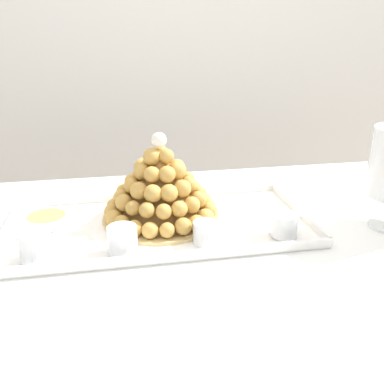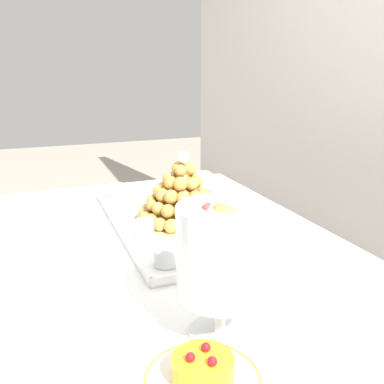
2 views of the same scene
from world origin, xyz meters
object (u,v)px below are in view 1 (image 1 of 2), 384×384
at_px(dessert_cup_mid_right, 284,226).
at_px(creme_brulee_ramekin, 47,219).
at_px(croquembouche, 160,188).
at_px(dessert_cup_left, 35,247).
at_px(dessert_cup_centre, 205,234).
at_px(serving_tray, 160,225).
at_px(dessert_cup_mid_left, 123,241).
at_px(wine_glass, 158,169).

height_order(dessert_cup_mid_right, creme_brulee_ramekin, dessert_cup_mid_right).
bearing_deg(croquembouche, dessert_cup_left, -151.36).
xyz_separation_m(croquembouche, dessert_cup_mid_right, (0.25, -0.13, -0.05)).
height_order(dessert_cup_centre, creme_brulee_ramekin, dessert_cup_centre).
xyz_separation_m(croquembouche, dessert_cup_left, (-0.26, -0.14, -0.05)).
bearing_deg(creme_brulee_ramekin, dessert_cup_centre, -24.78).
height_order(serving_tray, dessert_cup_left, dessert_cup_left).
relative_size(dessert_cup_left, dessert_cup_centre, 1.19).
xyz_separation_m(dessert_cup_left, dessert_cup_mid_left, (0.17, -0.00, -0.00)).
bearing_deg(dessert_cup_left, creme_brulee_ramekin, 90.84).
relative_size(serving_tray, wine_glass, 4.42).
xyz_separation_m(serving_tray, croquembouche, (0.01, 0.03, 0.08)).
xyz_separation_m(dessert_cup_mid_left, wine_glass, (0.09, 0.21, 0.08)).
height_order(dessert_cup_mid_left, wine_glass, wine_glass).
bearing_deg(dessert_cup_mid_left, croquembouche, 57.53).
bearing_deg(serving_tray, wine_glass, 85.93).
height_order(dessert_cup_left, dessert_cup_mid_left, dessert_cup_left).
relative_size(croquembouche, creme_brulee_ramekin, 2.84).
bearing_deg(creme_brulee_ramekin, dessert_cup_left, -89.16).
height_order(serving_tray, wine_glass, wine_glass).
height_order(croquembouche, dessert_cup_centre, croquembouche).
distance_m(croquembouche, dessert_cup_mid_left, 0.18).
relative_size(serving_tray, dessert_cup_mid_left, 11.47).
bearing_deg(dessert_cup_left, dessert_cup_centre, 0.72).
height_order(croquembouche, dessert_cup_mid_left, croquembouche).
relative_size(dessert_cup_left, wine_glass, 0.40).
distance_m(dessert_cup_centre, wine_glass, 0.23).
height_order(dessert_cup_left, dessert_cup_centre, dessert_cup_left).
xyz_separation_m(dessert_cup_left, dessert_cup_centre, (0.33, 0.00, -0.00)).
bearing_deg(dessert_cup_mid_right, croquembouche, 151.82).
height_order(croquembouche, dessert_cup_mid_right, croquembouche).
bearing_deg(croquembouche, dessert_cup_mid_left, -122.47).
height_order(dessert_cup_centre, dessert_cup_mid_right, dessert_cup_mid_right).
height_order(dessert_cup_mid_left, dessert_cup_mid_right, dessert_cup_mid_left).
height_order(serving_tray, dessert_cup_mid_left, dessert_cup_mid_left).
bearing_deg(croquembouche, creme_brulee_ramekin, 175.89).
xyz_separation_m(croquembouche, creme_brulee_ramekin, (-0.26, 0.02, -0.07)).
distance_m(dessert_cup_left, dessert_cup_centre, 0.33).
bearing_deg(serving_tray, dessert_cup_left, -155.99).
height_order(croquembouche, dessert_cup_left, croquembouche).
relative_size(serving_tray, dessert_cup_mid_right, 11.86).
distance_m(serving_tray, wine_glass, 0.14).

